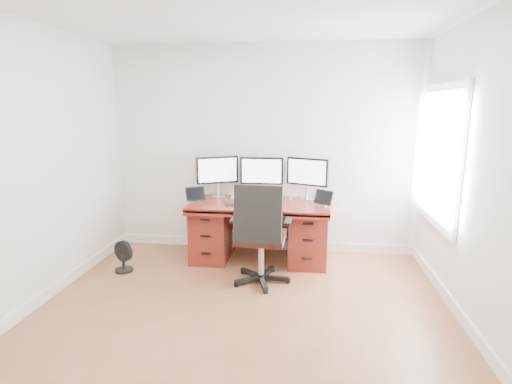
# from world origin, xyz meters

# --- Properties ---
(ground) EXTENTS (4.50, 4.50, 0.00)m
(ground) POSITION_xyz_m (0.00, 0.00, 0.00)
(ground) COLOR brown
(ground) RESTS_ON ground
(back_wall) EXTENTS (4.00, 0.10, 2.70)m
(back_wall) POSITION_xyz_m (0.00, 2.25, 1.35)
(back_wall) COLOR white
(back_wall) RESTS_ON ground
(right_wall) EXTENTS (0.10, 4.50, 2.70)m
(right_wall) POSITION_xyz_m (2.00, 0.11, 1.35)
(right_wall) COLOR white
(right_wall) RESTS_ON ground
(desk) EXTENTS (1.70, 0.80, 0.75)m
(desk) POSITION_xyz_m (0.00, 1.83, 0.40)
(desk) COLOR #5F1A13
(desk) RESTS_ON ground
(office_chair) EXTENTS (0.65, 0.62, 1.14)m
(office_chair) POSITION_xyz_m (0.10, 1.12, 0.37)
(office_chair) COLOR black
(office_chair) RESTS_ON ground
(floor_fan) EXTENTS (0.25, 0.22, 0.37)m
(floor_fan) POSITION_xyz_m (-1.55, 1.25, 0.18)
(floor_fan) COLOR black
(floor_fan) RESTS_ON ground
(monitor_left) EXTENTS (0.51, 0.28, 0.53)m
(monitor_left) POSITION_xyz_m (-0.58, 2.07, 1.09)
(monitor_left) COLOR silver
(monitor_left) RESTS_ON desk
(monitor_center) EXTENTS (0.55, 0.14, 0.53)m
(monitor_center) POSITION_xyz_m (0.00, 2.07, 1.09)
(monitor_center) COLOR silver
(monitor_center) RESTS_ON desk
(monitor_right) EXTENTS (0.52, 0.25, 0.53)m
(monitor_right) POSITION_xyz_m (0.58, 2.07, 1.09)
(monitor_right) COLOR silver
(monitor_right) RESTS_ON desk
(tablet_left) EXTENTS (0.24, 0.18, 0.19)m
(tablet_left) POSITION_xyz_m (-0.79, 1.75, 0.84)
(tablet_left) COLOR silver
(tablet_left) RESTS_ON desk
(tablet_right) EXTENTS (0.23, 0.20, 0.19)m
(tablet_right) POSITION_xyz_m (0.78, 1.75, 0.84)
(tablet_right) COLOR silver
(tablet_right) RESTS_ON desk
(keyboard) EXTENTS (0.28, 0.13, 0.01)m
(keyboard) POSITION_xyz_m (-0.01, 1.57, 0.76)
(keyboard) COLOR white
(keyboard) RESTS_ON desk
(trackpad) EXTENTS (0.16, 0.16, 0.01)m
(trackpad) POSITION_xyz_m (0.21, 1.60, 0.76)
(trackpad) COLOR #B6B9BD
(trackpad) RESTS_ON desk
(drawing_tablet) EXTENTS (0.24, 0.20, 0.01)m
(drawing_tablet) POSITION_xyz_m (-0.29, 1.66, 0.76)
(drawing_tablet) COLOR black
(drawing_tablet) RESTS_ON desk
(phone) EXTENTS (0.12, 0.07, 0.01)m
(phone) POSITION_xyz_m (0.04, 1.79, 0.76)
(phone) COLOR black
(phone) RESTS_ON desk
(figurine_yellow) EXTENTS (0.04, 0.04, 0.09)m
(figurine_yellow) POSITION_xyz_m (-0.36, 1.95, 0.80)
(figurine_yellow) COLOR #DECD74
(figurine_yellow) RESTS_ON desk
(figurine_pink) EXTENTS (0.04, 0.04, 0.09)m
(figurine_pink) POSITION_xyz_m (-0.24, 1.95, 0.80)
(figurine_pink) COLOR pink
(figurine_pink) RESTS_ON desk
(figurine_brown) EXTENTS (0.04, 0.04, 0.09)m
(figurine_brown) POSITION_xyz_m (-0.10, 1.95, 0.80)
(figurine_brown) COLOR brown
(figurine_brown) RESTS_ON desk
(figurine_orange) EXTENTS (0.04, 0.04, 0.09)m
(figurine_orange) POSITION_xyz_m (0.09, 1.95, 0.80)
(figurine_orange) COLOR #F39859
(figurine_orange) RESTS_ON desk
(figurine_blue) EXTENTS (0.04, 0.04, 0.09)m
(figurine_blue) POSITION_xyz_m (0.21, 1.95, 0.80)
(figurine_blue) COLOR #507FDB
(figurine_blue) RESTS_ON desk
(figurine_purple) EXTENTS (0.04, 0.04, 0.09)m
(figurine_purple) POSITION_xyz_m (0.37, 1.95, 0.80)
(figurine_purple) COLOR #8761CE
(figurine_purple) RESTS_ON desk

